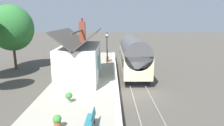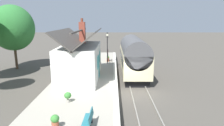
% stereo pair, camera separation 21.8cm
% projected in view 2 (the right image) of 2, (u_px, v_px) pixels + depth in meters
% --- Properties ---
extents(ground_plane, '(160.00, 160.00, 0.00)m').
position_uv_depth(ground_plane, '(129.00, 94.00, 16.54)').
color(ground_plane, '#4C473F').
extents(platform, '(32.00, 5.76, 0.88)m').
position_uv_depth(platform, '(84.00, 89.00, 16.46)').
color(platform, '#A39B8C').
rests_on(platform, ground).
extents(platform_edge_coping, '(32.00, 0.36, 0.02)m').
position_uv_depth(platform_edge_coping, '(116.00, 84.00, 16.35)').
color(platform_edge_coping, beige).
rests_on(platform_edge_coping, platform).
extents(rail_near, '(52.00, 0.08, 0.14)m').
position_uv_depth(rail_near, '(148.00, 93.00, 16.51)').
color(rail_near, gray).
rests_on(rail_near, ground).
extents(rail_far, '(52.00, 0.08, 0.14)m').
position_uv_depth(rail_far, '(131.00, 93.00, 16.52)').
color(rail_far, gray).
rests_on(rail_far, ground).
extents(train, '(8.83, 2.73, 4.32)m').
position_uv_depth(train, '(134.00, 56.00, 21.49)').
color(train, black).
rests_on(train, ground).
extents(station_building, '(7.40, 3.54, 5.45)m').
position_uv_depth(station_building, '(80.00, 60.00, 17.75)').
color(station_building, white).
rests_on(station_building, platform).
extents(bench_platform_end, '(1.42, 0.48, 0.88)m').
position_uv_depth(bench_platform_end, '(88.00, 120.00, 9.60)').
color(bench_platform_end, '#26727F').
rests_on(bench_platform_end, platform).
extents(planter_bench_left, '(0.91, 0.32, 0.59)m').
position_uv_depth(planter_bench_left, '(84.00, 59.00, 25.07)').
color(planter_bench_left, '#9E5138').
rests_on(planter_bench_left, platform).
extents(planter_edge_far, '(0.60, 0.60, 0.88)m').
position_uv_depth(planter_edge_far, '(92.00, 55.00, 27.38)').
color(planter_edge_far, gray).
rests_on(planter_edge_far, platform).
extents(planter_corner_building, '(0.43, 0.43, 0.75)m').
position_uv_depth(planter_corner_building, '(55.00, 121.00, 9.68)').
color(planter_corner_building, '#9E5138').
rests_on(planter_corner_building, platform).
extents(planter_by_door, '(0.47, 0.47, 0.69)m').
position_uv_depth(planter_by_door, '(68.00, 97.00, 12.72)').
color(planter_by_door, gray).
rests_on(planter_by_door, platform).
extents(planter_edge_near, '(0.89, 0.32, 0.65)m').
position_uv_depth(planter_edge_near, '(108.00, 59.00, 25.44)').
color(planter_edge_near, '#9E5138').
rests_on(planter_edge_near, platform).
extents(planter_bench_right, '(0.51, 0.51, 0.84)m').
position_uv_depth(planter_bench_right, '(78.00, 57.00, 26.32)').
color(planter_bench_right, teal).
rests_on(planter_bench_right, platform).
extents(lamp_post_platform, '(0.32, 0.50, 3.83)m').
position_uv_depth(lamp_post_platform, '(107.00, 42.00, 23.49)').
color(lamp_post_platform, black).
rests_on(lamp_post_platform, platform).
extents(station_sign_board, '(0.96, 0.06, 1.57)m').
position_uv_depth(station_sign_board, '(108.00, 52.00, 24.87)').
color(station_sign_board, black).
rests_on(station_sign_board, platform).
extents(tree_behind_building, '(4.88, 5.23, 7.98)m').
position_uv_depth(tree_behind_building, '(13.00, 28.00, 23.82)').
color(tree_behind_building, '#4C3828').
rests_on(tree_behind_building, ground).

